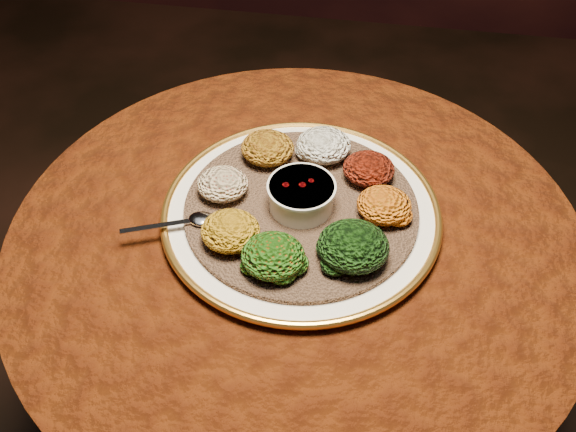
# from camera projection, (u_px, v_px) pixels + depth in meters

# --- Properties ---
(table) EXTENTS (0.96, 0.96, 0.73)m
(table) POSITION_uv_depth(u_px,v_px,m) (295.00, 296.00, 1.19)
(table) COLOR black
(table) RESTS_ON ground
(platter) EXTENTS (0.53, 0.53, 0.02)m
(platter) POSITION_uv_depth(u_px,v_px,m) (301.00, 213.00, 1.08)
(platter) COLOR silver
(platter) RESTS_ON table
(injera) EXTENTS (0.42, 0.42, 0.01)m
(injera) POSITION_uv_depth(u_px,v_px,m) (301.00, 208.00, 1.07)
(injera) COLOR brown
(injera) RESTS_ON platter
(stew_bowl) EXTENTS (0.11, 0.11, 0.05)m
(stew_bowl) POSITION_uv_depth(u_px,v_px,m) (301.00, 194.00, 1.04)
(stew_bowl) COLOR silver
(stew_bowl) RESTS_ON injera
(spoon) EXTENTS (0.15, 0.07, 0.01)m
(spoon) POSITION_uv_depth(u_px,v_px,m) (195.00, 220.00, 1.03)
(spoon) COLOR silver
(spoon) RESTS_ON injera
(portion_ayib) EXTENTS (0.10, 0.09, 0.05)m
(portion_ayib) POSITION_uv_depth(u_px,v_px,m) (324.00, 145.00, 1.14)
(portion_ayib) COLOR white
(portion_ayib) RESTS_ON injera
(portion_kitfo) EXTENTS (0.09, 0.08, 0.04)m
(portion_kitfo) POSITION_uv_depth(u_px,v_px,m) (369.00, 169.00, 1.10)
(portion_kitfo) COLOR black
(portion_kitfo) RESTS_ON injera
(portion_tikil) EXTENTS (0.09, 0.08, 0.04)m
(portion_tikil) POSITION_uv_depth(u_px,v_px,m) (384.00, 205.00, 1.04)
(portion_tikil) COLOR #A6770D
(portion_tikil) RESTS_ON injera
(portion_gomen) EXTENTS (0.11, 0.10, 0.05)m
(portion_gomen) POSITION_uv_depth(u_px,v_px,m) (353.00, 246.00, 0.97)
(portion_gomen) COLOR black
(portion_gomen) RESTS_ON injera
(portion_mixveg) EXTENTS (0.10, 0.09, 0.05)m
(portion_mixveg) POSITION_uv_depth(u_px,v_px,m) (273.00, 256.00, 0.96)
(portion_mixveg) COLOR #A5350A
(portion_mixveg) RESTS_ON injera
(portion_kik) EXTENTS (0.09, 0.09, 0.04)m
(portion_kik) POSITION_uv_depth(u_px,v_px,m) (230.00, 231.00, 1.00)
(portion_kik) COLOR #BA7E10
(portion_kik) RESTS_ON injera
(portion_timatim) EXTENTS (0.09, 0.08, 0.04)m
(portion_timatim) POSITION_uv_depth(u_px,v_px,m) (223.00, 184.00, 1.07)
(portion_timatim) COLOR maroon
(portion_timatim) RESTS_ON injera
(portion_shiro) EXTENTS (0.09, 0.09, 0.05)m
(portion_shiro) POSITION_uv_depth(u_px,v_px,m) (267.00, 148.00, 1.13)
(portion_shiro) COLOR #986612
(portion_shiro) RESTS_ON injera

